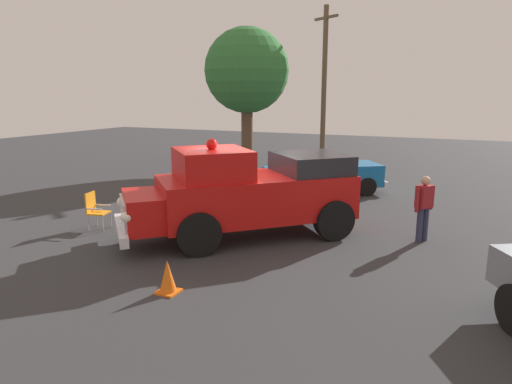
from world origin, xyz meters
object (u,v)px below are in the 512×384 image
Objects in this scene: traffic_cone at (168,277)px; vintage_fire_truck at (247,192)px; utility_pole at (324,84)px; spectator_seated at (298,162)px; classic_hot_rod at (323,173)px; lawn_chair_near_truck at (297,164)px; spectator_standing at (424,204)px; oak_tree_left at (247,71)px; lawn_chair_by_car at (95,208)px; lawn_chair_spare at (228,189)px.

vintage_fire_truck is at bearing 92.37° from traffic_cone.
utility_pole reaches higher than traffic_cone.
vintage_fire_truck is at bearing -78.88° from spectator_seated.
classic_hot_rod is at bearing 89.77° from traffic_cone.
classic_hot_rod reaches higher than lawn_chair_near_truck.
lawn_chair_near_truck is 0.17m from spectator_seated.
vintage_fire_truck reaches higher than classic_hot_rod.
classic_hot_rod is 3.21m from lawn_chair_near_truck.
spectator_standing is 13.22m from oak_tree_left.
spectator_seated reaches higher than lawn_chair_near_truck.
vintage_fire_truck is at bearing -78.54° from lawn_chair_near_truck.
vintage_fire_truck is 5.66× the size of lawn_chair_by_car.
spectator_standing is (5.93, -7.16, 0.37)m from lawn_chair_near_truck.
lawn_chair_spare is at bearing 61.02° from lawn_chair_by_car.
spectator_standing is at bearing -43.72° from oak_tree_left.
lawn_chair_spare is (-2.21, -3.42, -0.16)m from classic_hot_rod.
traffic_cone is at bearing -31.46° from lawn_chair_by_car.
classic_hot_rod is at bearing 130.80° from spectator_standing.
lawn_chair_near_truck is at bearing 101.46° from vintage_fire_truck.
classic_hot_rod is at bearing -52.60° from lawn_chair_near_truck.
vintage_fire_truck is 9.09× the size of traffic_cone.
spectator_seated is 0.19× the size of oak_tree_left.
lawn_chair_near_truck is 5.98m from lawn_chair_spare.
traffic_cone is at bearing -90.23° from classic_hot_rod.
utility_pole is at bearing 92.18° from lawn_chair_near_truck.
traffic_cone is at bearing -81.51° from spectator_seated.
lawn_chair_by_car is 4.34m from lawn_chair_spare.
oak_tree_left is at bearing 136.28° from spectator_standing.
lawn_chair_near_truck is 5.63m from utility_pole.
lawn_chair_near_truck is at bearing 98.76° from traffic_cone.
vintage_fire_truck is 4.44m from spectator_standing.
vintage_fire_truck reaches higher than spectator_standing.
spectator_seated is at bearing -86.92° from utility_pole.
utility_pole is (0.10, 10.34, 3.54)m from lawn_chair_spare.
lawn_chair_by_car is at bearing -103.63° from lawn_chair_near_truck.
lawn_chair_spare is 6.78m from traffic_cone.
lawn_chair_near_truck is 1.61× the size of traffic_cone.
spectator_standing reaches higher than traffic_cone.
oak_tree_left reaches higher than traffic_cone.
lawn_chair_by_car is 8.71m from spectator_standing.
lawn_chair_spare is at bearing -93.32° from spectator_seated.
spectator_seated is 12.42m from traffic_cone.
vintage_fire_truck is 4.47× the size of spectator_seated.
utility_pole is at bearing 81.14° from lawn_chair_by_car.
traffic_cone is at bearing -87.63° from vintage_fire_truck.
utility_pole is (-0.24, 4.48, 3.44)m from spectator_seated.
vintage_fire_truck is 13.48m from utility_pole.
oak_tree_left is (-3.31, 1.71, 4.02)m from spectator_seated.
spectator_standing is (5.85, -7.05, 0.27)m from spectator_seated.
lawn_chair_spare is 10.94m from utility_pole.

